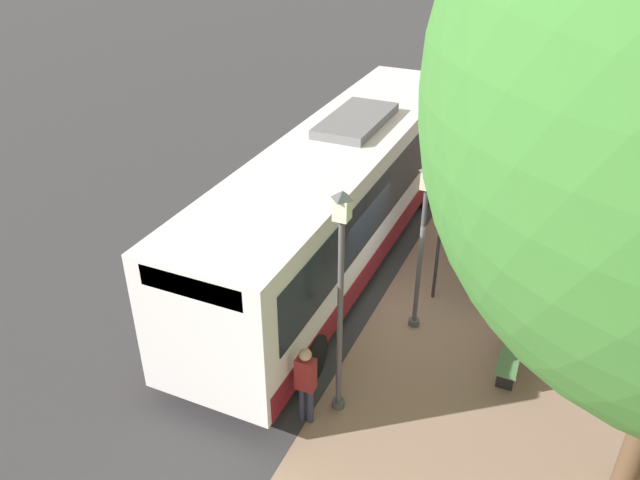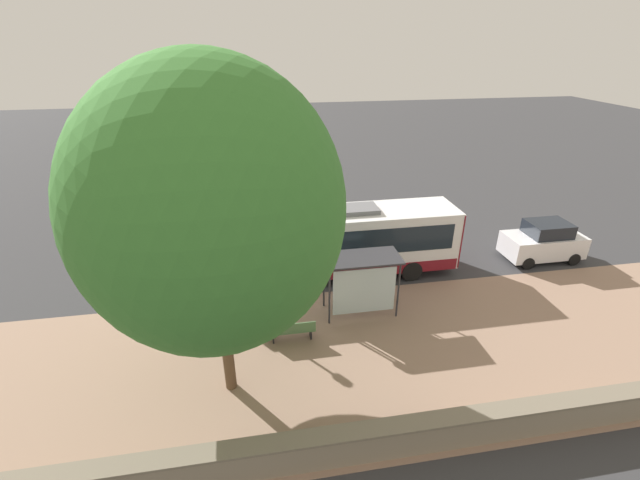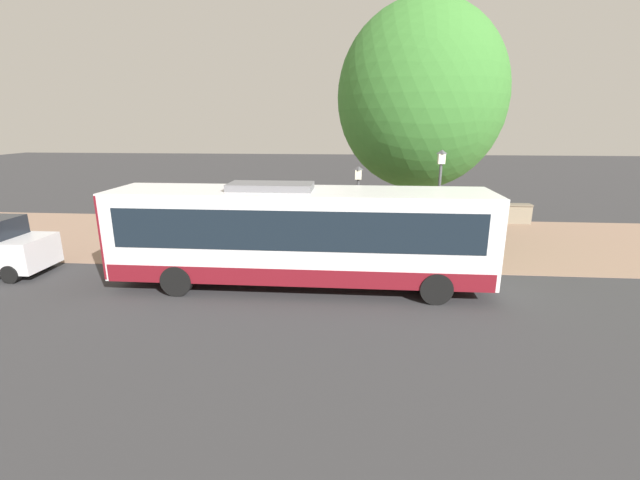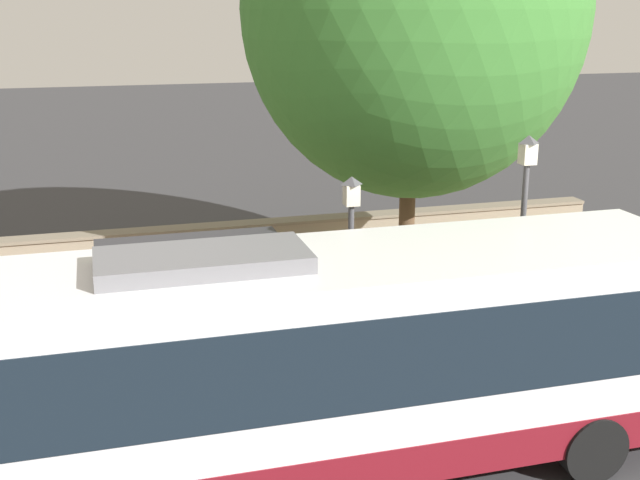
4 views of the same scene
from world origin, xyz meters
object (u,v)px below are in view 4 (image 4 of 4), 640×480
(bench, at_px, (337,314))
(street_lamp_near, at_px, (351,264))
(bus, at_px, (274,364))
(pedestrian, at_px, (554,335))
(bus_shelter, at_px, (191,269))
(street_lamp_far, at_px, (521,240))
(shade_tree, at_px, (413,9))

(bench, distance_m, street_lamp_near, 2.87)
(bus, xyz_separation_m, pedestrian, (-1.59, 5.38, -0.84))
(bus_shelter, distance_m, bench, 3.73)
(pedestrian, distance_m, street_lamp_near, 3.82)
(street_lamp_near, bearing_deg, bench, 168.62)
(bus, relative_size, pedestrian, 7.43)
(street_lamp_near, relative_size, street_lamp_far, 0.85)
(street_lamp_near, height_order, street_lamp_far, street_lamp_far)
(street_lamp_near, bearing_deg, bus, -36.93)
(bus_shelter, xyz_separation_m, shade_tree, (-3.37, 5.37, 4.32))
(bench, relative_size, street_lamp_far, 0.41)
(bus, xyz_separation_m, bus_shelter, (-3.46, -0.70, 0.34))
(street_lamp_far, bearing_deg, bench, -138.35)
(bus, xyz_separation_m, shade_tree, (-6.82, 4.67, 4.66))
(bus, bearing_deg, shade_tree, 145.63)
(pedestrian, bearing_deg, bench, -136.48)
(pedestrian, bearing_deg, shade_tree, -172.20)
(bus, distance_m, pedestrian, 5.68)
(bus, bearing_deg, street_lamp_near, 143.07)
(bus_shelter, relative_size, pedestrian, 1.91)
(bench, bearing_deg, pedestrian, 43.52)
(shade_tree, bearing_deg, bus_shelter, -57.89)
(street_lamp_far, bearing_deg, bus, -67.68)
(bench, bearing_deg, bus_shelter, -66.95)
(bus, height_order, bus_shelter, bus)
(pedestrian, xyz_separation_m, street_lamp_far, (-0.40, -0.54, 1.67))
(pedestrian, relative_size, street_lamp_near, 0.44)
(street_lamp_far, distance_m, shade_tree, 6.17)
(bus_shelter, xyz_separation_m, street_lamp_near, (0.89, 2.63, 0.12))
(pedestrian, xyz_separation_m, street_lamp_near, (-0.98, -3.46, 1.30))
(bus_shelter, height_order, bench, bus_shelter)
(bus_shelter, height_order, street_lamp_far, street_lamp_far)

